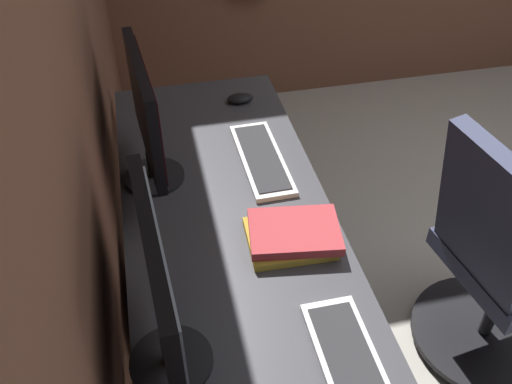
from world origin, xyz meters
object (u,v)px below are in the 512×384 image
drawer_pedestal (234,333)px  keyboard_main (354,372)px  monitor_primary (146,116)px  office_chair (497,268)px  mouse_main (240,98)px  keyboard_spare (262,159)px  monitor_secondary (161,295)px  book_stack_near (292,235)px

drawer_pedestal → keyboard_main: (-0.44, -0.21, 0.39)m
monitor_primary → office_chair: 1.29m
drawer_pedestal → mouse_main: 0.92m
monitor_primary → keyboard_main: (-0.84, -0.39, -0.24)m
monitor_primary → keyboard_spare: monitor_primary is taller
monitor_secondary → book_stack_near: 0.55m
monitor_secondary → keyboard_main: size_ratio=1.16×
drawer_pedestal → office_chair: (-0.01, -0.93, 0.11)m
monitor_primary → keyboard_main: bearing=-154.9°
book_stack_near → office_chair: 0.80m
monitor_secondary → keyboard_spare: bearing=-28.1°
monitor_primary → monitor_secondary: size_ratio=0.95×
book_stack_near → monitor_secondary: bearing=130.3°
monitor_secondary → keyboard_spare: monitor_secondary is taller
monitor_primary → office_chair: size_ratio=0.48×
drawer_pedestal → book_stack_near: book_stack_near is taller
keyboard_main → mouse_main: 1.24m
keyboard_main → keyboard_spare: size_ratio=1.00×
monitor_primary → keyboard_spare: 0.44m
monitor_secondary → office_chair: size_ratio=0.50×
office_chair → mouse_main: bearing=42.0°
drawer_pedestal → monitor_primary: (0.40, 0.18, 0.63)m
drawer_pedestal → keyboard_spare: bearing=-24.7°
monitor_primary → book_stack_near: size_ratio=1.63×
keyboard_main → mouse_main: (1.24, 0.02, 0.01)m
monitor_secondary → book_stack_near: size_ratio=1.71×
mouse_main → office_chair: 1.14m
monitor_primary → drawer_pedestal: bearing=-155.7°
monitor_secondary → keyboard_spare: (0.72, -0.39, -0.24)m
drawer_pedestal → office_chair: office_chair is taller
keyboard_spare → office_chair: office_chair is taller
keyboard_main → mouse_main: size_ratio=4.04×
keyboard_main → book_stack_near: (0.45, 0.02, 0.02)m
keyboard_spare → office_chair: (-0.42, -0.74, -0.28)m
book_stack_near → monitor_primary: bearing=43.6°
monitor_primary → keyboard_main: monitor_primary is taller
drawer_pedestal → mouse_main: mouse_main is taller
drawer_pedestal → monitor_secondary: monitor_secondary is taller
drawer_pedestal → monitor_secondary: (-0.31, 0.20, 0.64)m
monitor_secondary → keyboard_main: (-0.13, -0.41, -0.24)m
monitor_primary → mouse_main: 0.60m
monitor_secondary → keyboard_main: bearing=-107.0°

